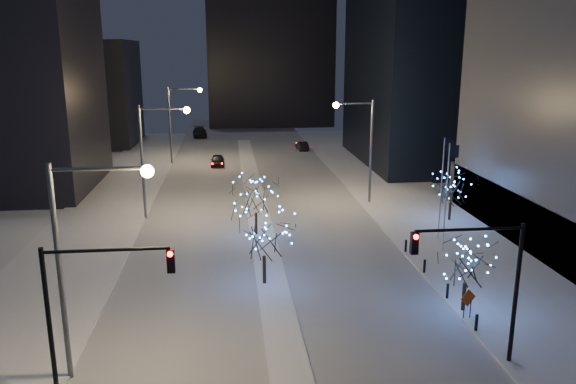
{
  "coord_description": "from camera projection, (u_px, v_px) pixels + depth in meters",
  "views": [
    {
      "loc": [
        -2.57,
        -21.7,
        14.53
      ],
      "look_at": [
        1.47,
        15.65,
        5.0
      ],
      "focal_mm": 35.0,
      "sensor_mm": 36.0,
      "label": 1
    }
  ],
  "objects": [
    {
      "name": "flagpoles",
      "position": [
        445.0,
        185.0,
        41.59
      ],
      "size": [
        1.35,
        2.6,
        8.0
      ],
      "color": "silver",
      "rests_on": "east_sidewalk"
    },
    {
      "name": "holiday_tree_median_near",
      "position": [
        264.0,
        233.0,
        34.85
      ],
      "size": [
        5.24,
        5.24,
        5.14
      ],
      "color": "black",
      "rests_on": "median"
    },
    {
      "name": "road",
      "position": [
        254.0,
        193.0,
        58.48
      ],
      "size": [
        20.0,
        130.0,
        0.02
      ],
      "primitive_type": "cube",
      "color": "#B7BCC7",
      "rests_on": "ground"
    },
    {
      "name": "traffic_signal_east",
      "position": [
        486.0,
        272.0,
        25.48
      ],
      "size": [
        5.26,
        0.43,
        7.0
      ],
      "color": "black",
      "rests_on": "ground"
    },
    {
      "name": "horizon_block",
      "position": [
        269.0,
        16.0,
        108.88
      ],
      "size": [
        24.0,
        14.0,
        42.0
      ],
      "primitive_type": "cube",
      "color": "black",
      "rests_on": "ground"
    },
    {
      "name": "car_near",
      "position": [
        217.0,
        160.0,
        72.28
      ],
      "size": [
        1.71,
        4.16,
        1.41
      ],
      "primitive_type": "imported",
      "rotation": [
        0.0,
        0.0,
        -0.01
      ],
      "color": "black",
      "rests_on": "ground"
    },
    {
      "name": "holiday_tree_plaza_far",
      "position": [
        452.0,
        187.0,
        48.25
      ],
      "size": [
        4.83,
        4.83,
        4.66
      ],
      "color": "black",
      "rests_on": "east_sidewalk"
    },
    {
      "name": "holiday_tree_median_far",
      "position": [
        256.0,
        195.0,
        44.38
      ],
      "size": [
        4.55,
        4.55,
        4.94
      ],
      "color": "black",
      "rests_on": "median"
    },
    {
      "name": "car_far",
      "position": [
        200.0,
        132.0,
        96.28
      ],
      "size": [
        2.77,
        5.79,
        1.63
      ],
      "primitive_type": "imported",
      "rotation": [
        0.0,
        0.0,
        0.09
      ],
      "color": "black",
      "rests_on": "ground"
    },
    {
      "name": "west_sidewalk",
      "position": [
        80.0,
        246.0,
        42.55
      ],
      "size": [
        8.0,
        90.0,
        0.15
      ],
      "primitive_type": "cube",
      "color": "white",
      "rests_on": "ground"
    },
    {
      "name": "filler_west_far",
      "position": [
        76.0,
        93.0,
        87.54
      ],
      "size": [
        18.0,
        16.0,
        16.0
      ],
      "primitive_type": "cube",
      "color": "black",
      "rests_on": "ground"
    },
    {
      "name": "traffic_signal_west",
      "position": [
        87.0,
        299.0,
        22.7
      ],
      "size": [
        5.26,
        0.43,
        7.0
      ],
      "color": "black",
      "rests_on": "ground"
    },
    {
      "name": "median",
      "position": [
        257.0,
        206.0,
        53.65
      ],
      "size": [
        2.0,
        80.0,
        0.15
      ],
      "primitive_type": "cube",
      "color": "white",
      "rests_on": "ground"
    },
    {
      "name": "car_mid",
      "position": [
        302.0,
        146.0,
        83.9
      ],
      "size": [
        1.67,
        3.92,
        1.26
      ],
      "primitive_type": "imported",
      "rotation": [
        0.0,
        0.0,
        3.23
      ],
      "color": "black",
      "rests_on": "ground"
    },
    {
      "name": "holiday_tree_plaza_near",
      "position": [
        467.0,
        263.0,
        31.29
      ],
      "size": [
        3.99,
        3.99,
        4.26
      ],
      "color": "black",
      "rests_on": "east_sidewalk"
    },
    {
      "name": "street_lamp_w_mid",
      "position": [
        154.0,
        146.0,
        48.25
      ],
      "size": [
        4.4,
        0.56,
        10.0
      ],
      "color": "#595E66",
      "rests_on": "ground"
    },
    {
      "name": "street_lamp_w_near",
      "position": [
        82.0,
        242.0,
        24.15
      ],
      "size": [
        4.4,
        0.56,
        10.0
      ],
      "color": "#595E66",
      "rests_on": "ground"
    },
    {
      "name": "bollards",
      "position": [
        435.0,
        278.0,
        35.31
      ],
      "size": [
        0.16,
        12.16,
        0.9
      ],
      "color": "black",
      "rests_on": "east_sidewalk"
    },
    {
      "name": "street_lamp_w_far",
      "position": [
        178.0,
        114.0,
        72.34
      ],
      "size": [
        4.4,
        0.56,
        10.0
      ],
      "color": "#595E66",
      "rests_on": "ground"
    },
    {
      "name": "east_sidewalk",
      "position": [
        448.0,
        233.0,
        45.57
      ],
      "size": [
        10.0,
        90.0,
        0.15
      ],
      "primitive_type": "cube",
      "color": "white",
      "rests_on": "ground"
    },
    {
      "name": "street_lamp_east",
      "position": [
        362.0,
        138.0,
        53.13
      ],
      "size": [
        3.9,
        0.56,
        10.0
      ],
      "color": "#595E66",
      "rests_on": "ground"
    },
    {
      "name": "construction_sign",
      "position": [
        468.0,
        301.0,
        30.76
      ],
      "size": [
        1.0,
        0.36,
        1.72
      ],
      "rotation": [
        0.0,
        0.0,
        0.32
      ],
      "color": "black",
      "rests_on": "east_sidewalk"
    }
  ]
}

